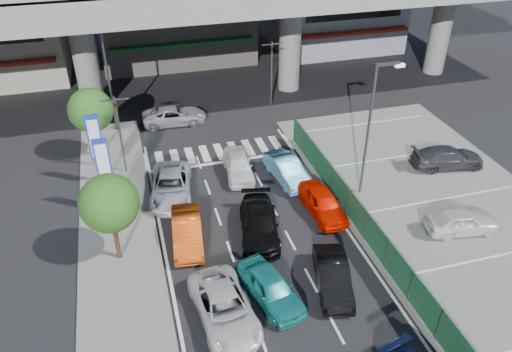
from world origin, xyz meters
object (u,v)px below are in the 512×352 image
object	(u,v)px
traffic_light_right	(272,58)
wagon_silver_front_left	(171,186)
signboard_far	(95,140)
taxi_orange_right	(323,203)
taxi_orange_left	(187,231)
tree_far	(91,110)
sedan_black_mid	(259,224)
taxi_teal_mid	(271,288)
sedan_white_front_mid	(238,165)
kei_truck_front_right	(287,170)
street_lamp_left	(109,67)
parked_sedan_white	(462,221)
sedan_white_mid_left	(224,308)
parked_sedan_dgrey	(448,157)
traffic_light_left	(117,116)
hatch_black_mid_right	(333,276)
traffic_cone	(365,212)
crossing_wagon_silver	(174,115)
street_lamp_right	(373,120)
tree_near	(109,203)
signboard_near	(104,166)

from	to	relation	value
traffic_light_right	wagon_silver_front_left	bearing A→B (deg)	-132.04
signboard_far	taxi_orange_right	world-z (taller)	signboard_far
taxi_orange_left	tree_far	bearing A→B (deg)	118.77
sedan_black_mid	taxi_teal_mid	bearing A→B (deg)	-88.00
sedan_black_mid	sedan_white_front_mid	size ratio (longest dim) A/B	1.17
taxi_orange_left	sedan_white_front_mid	bearing A→B (deg)	59.42
kei_truck_front_right	street_lamp_left	bearing A→B (deg)	128.01
sedan_white_front_mid	parked_sedan_white	world-z (taller)	parked_sedan_white
sedan_white_mid_left	parked_sedan_dgrey	distance (m)	18.35
traffic_light_right	taxi_orange_right	size ratio (longest dim) A/B	1.28
traffic_light_left	signboard_far	xyz separation A→B (m)	(-1.40, -1.01, -0.87)
sedan_white_mid_left	kei_truck_front_right	size ratio (longest dim) A/B	1.15
parked_sedan_white	traffic_light_left	bearing A→B (deg)	64.67
hatch_black_mid_right	traffic_cone	distance (m)	5.76
signboard_far	taxi_teal_mid	bearing A→B (deg)	-58.76
signboard_far	crossing_wagon_silver	distance (m)	9.11
kei_truck_front_right	taxi_teal_mid	bearing A→B (deg)	-120.32
street_lamp_right	taxi_orange_left	distance (m)	11.59
traffic_light_right	taxi_orange_left	size ratio (longest dim) A/B	1.24
tree_near	wagon_silver_front_left	size ratio (longest dim) A/B	0.97
traffic_light_right	signboard_near	size ratio (longest dim) A/B	1.11
wagon_silver_front_left	sedan_white_front_mid	size ratio (longest dim) A/B	1.23
signboard_near	taxi_teal_mid	bearing A→B (deg)	-52.33
traffic_light_left	sedan_white_mid_left	bearing A→B (deg)	-75.60
taxi_orange_right	taxi_orange_left	bearing A→B (deg)	179.61
hatch_black_mid_right	wagon_silver_front_left	xyz separation A→B (m)	(-6.15, 9.37, 0.03)
parked_sedan_dgrey	traffic_cone	distance (m)	8.17
wagon_silver_front_left	sedan_black_mid	bearing A→B (deg)	-41.08
tree_near	crossing_wagon_silver	world-z (taller)	tree_near
tree_near	sedan_black_mid	size ratio (longest dim) A/B	1.01
wagon_silver_front_left	traffic_cone	distance (m)	11.15
wagon_silver_front_left	hatch_black_mid_right	bearing A→B (deg)	-47.51
hatch_black_mid_right	wagon_silver_front_left	world-z (taller)	wagon_silver_front_left
tree_far	wagon_silver_front_left	distance (m)	7.55
sedan_white_mid_left	crossing_wagon_silver	size ratio (longest dim) A/B	1.04
traffic_light_left	taxi_orange_left	xyz separation A→B (m)	(2.66, -7.66, -3.25)
street_lamp_right	sedan_black_mid	distance (m)	8.35
signboard_far	hatch_black_mid_right	bearing A→B (deg)	-49.43
traffic_light_left	street_lamp_left	world-z (taller)	street_lamp_left
parked_sedan_white	street_lamp_left	bearing A→B (deg)	52.60
signboard_near	wagon_silver_front_left	world-z (taller)	signboard_near
wagon_silver_front_left	kei_truck_front_right	bearing A→B (deg)	8.01
tree_far	taxi_teal_mid	world-z (taller)	tree_far
street_lamp_right	sedan_black_mid	world-z (taller)	street_lamp_right
traffic_light_right	parked_sedan_white	xyz separation A→B (m)	(4.98, -17.79, -3.21)
sedan_black_mid	traffic_cone	size ratio (longest dim) A/B	7.14
taxi_orange_right	parked_sedan_dgrey	distance (m)	9.77
sedan_black_mid	tree_far	bearing A→B (deg)	138.59
traffic_light_right	sedan_white_mid_left	distance (m)	22.03
sedan_white_mid_left	kei_truck_front_right	bearing A→B (deg)	52.56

